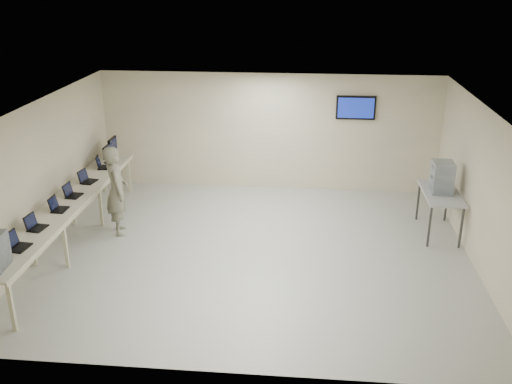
{
  "coord_description": "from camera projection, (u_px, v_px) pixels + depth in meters",
  "views": [
    {
      "loc": [
        0.93,
        -9.62,
        4.99
      ],
      "look_at": [
        0.0,
        0.2,
        1.15
      ],
      "focal_mm": 40.0,
      "sensor_mm": 36.0,
      "label": 1
    }
  ],
  "objects": [
    {
      "name": "laptop_5",
      "position": [
        102.0,
        165.0,
        12.64
      ],
      "size": [
        0.34,
        0.39,
        0.27
      ],
      "rotation": [
        0.0,
        0.0,
        0.2
      ],
      "color": "black",
      "rests_on": "workbench"
    },
    {
      "name": "room",
      "position": [
        257.0,
        182.0,
        10.36
      ],
      "size": [
        8.01,
        7.01,
        2.81
      ],
      "color": "beige",
      "rests_on": "ground"
    },
    {
      "name": "side_table",
      "position": [
        441.0,
        195.0,
        11.32
      ],
      "size": [
        0.69,
        1.49,
        0.89
      ],
      "color": "#A6A6A6",
      "rests_on": "ground"
    },
    {
      "name": "laptop_3",
      "position": [
        71.0,
        193.0,
        11.04
      ],
      "size": [
        0.29,
        0.35,
        0.26
      ],
      "rotation": [
        0.0,
        0.0,
        -0.07
      ],
      "color": "black",
      "rests_on": "workbench"
    },
    {
      "name": "laptop_1",
      "position": [
        35.0,
        225.0,
        9.65
      ],
      "size": [
        0.31,
        0.36,
        0.26
      ],
      "rotation": [
        0.0,
        0.0,
        -0.12
      ],
      "color": "black",
      "rests_on": "workbench"
    },
    {
      "name": "storage_bins",
      "position": [
        442.0,
        177.0,
        11.18
      ],
      "size": [
        0.4,
        0.44,
        0.63
      ],
      "color": "#909CA6",
      "rests_on": "side_table"
    },
    {
      "name": "workbench",
      "position": [
        67.0,
        205.0,
        10.83
      ],
      "size": [
        0.76,
        6.0,
        0.9
      ],
      "color": "beige",
      "rests_on": "ground"
    },
    {
      "name": "laptop_0",
      "position": [
        16.0,
        244.0,
        8.97
      ],
      "size": [
        0.32,
        0.38,
        0.28
      ],
      "rotation": [
        0.0,
        0.0,
        -0.1
      ],
      "color": "black",
      "rests_on": "workbench"
    },
    {
      "name": "monitor_far",
      "position": [
        113.0,
        146.0,
        13.26
      ],
      "size": [
        0.21,
        0.48,
        0.47
      ],
      "color": "black",
      "rests_on": "workbench"
    },
    {
      "name": "laptop_2",
      "position": [
        57.0,
        207.0,
        10.4
      ],
      "size": [
        0.27,
        0.33,
        0.26
      ],
      "rotation": [
        0.0,
        0.0,
        -0.01
      ],
      "color": "black",
      "rests_on": "workbench"
    },
    {
      "name": "soldier",
      "position": [
        117.0,
        190.0,
        11.33
      ],
      "size": [
        0.67,
        0.78,
        1.82
      ],
      "primitive_type": "imported",
      "rotation": [
        0.0,
        0.0,
        1.99
      ],
      "color": "slate",
      "rests_on": "ground"
    },
    {
      "name": "laptop_4",
      "position": [
        86.0,
        179.0,
        11.78
      ],
      "size": [
        0.33,
        0.38,
        0.27
      ],
      "rotation": [
        0.0,
        0.0,
        -0.17
      ],
      "color": "black",
      "rests_on": "workbench"
    },
    {
      "name": "monitor_near",
      "position": [
        107.0,
        152.0,
        12.91
      ],
      "size": [
        0.18,
        0.41,
        0.41
      ],
      "color": "black",
      "rests_on": "workbench"
    }
  ]
}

